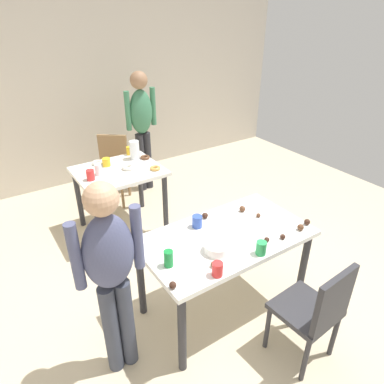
{
  "coord_description": "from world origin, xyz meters",
  "views": [
    {
      "loc": [
        -1.58,
        -1.72,
        2.33
      ],
      "look_at": [
        -0.11,
        0.5,
        0.9
      ],
      "focal_mm": 32.48,
      "sensor_mm": 36.0,
      "label": 1
    }
  ],
  "objects_px": {
    "chair_near_table": "(316,309)",
    "person_adult_far": "(142,122)",
    "dining_table_far": "(119,180)",
    "mixing_bowl": "(217,248)",
    "dining_table_near": "(225,245)",
    "person_girl_near": "(111,269)",
    "chair_far_table": "(112,165)",
    "pitcher_far": "(135,150)",
    "soda_can": "(169,259)"
  },
  "relations": [
    {
      "from": "dining_table_near",
      "to": "mixing_bowl",
      "type": "height_order",
      "value": "mixing_bowl"
    },
    {
      "from": "chair_near_table",
      "to": "chair_far_table",
      "type": "distance_m",
      "value": 3.1
    },
    {
      "from": "chair_near_table",
      "to": "chair_far_table",
      "type": "relative_size",
      "value": 1.0
    },
    {
      "from": "soda_can",
      "to": "pitcher_far",
      "type": "bearing_deg",
      "value": 71.33
    },
    {
      "from": "dining_table_near",
      "to": "pitcher_far",
      "type": "distance_m",
      "value": 1.81
    },
    {
      "from": "person_adult_far",
      "to": "mixing_bowl",
      "type": "height_order",
      "value": "person_adult_far"
    },
    {
      "from": "chair_far_table",
      "to": "mixing_bowl",
      "type": "distance_m",
      "value": 2.48
    },
    {
      "from": "dining_table_far",
      "to": "mixing_bowl",
      "type": "bearing_deg",
      "value": -88.9
    },
    {
      "from": "person_adult_far",
      "to": "pitcher_far",
      "type": "relative_size",
      "value": 7.58
    },
    {
      "from": "person_girl_near",
      "to": "soda_can",
      "type": "bearing_deg",
      "value": -3.6
    },
    {
      "from": "chair_near_table",
      "to": "mixing_bowl",
      "type": "relative_size",
      "value": 4.5
    },
    {
      "from": "chair_near_table",
      "to": "person_girl_near",
      "type": "distance_m",
      "value": 1.41
    },
    {
      "from": "dining_table_near",
      "to": "person_girl_near",
      "type": "xyz_separation_m",
      "value": [
        -0.95,
        -0.04,
        0.24
      ]
    },
    {
      "from": "chair_far_table",
      "to": "pitcher_far",
      "type": "distance_m",
      "value": 0.65
    },
    {
      "from": "dining_table_near",
      "to": "soda_can",
      "type": "height_order",
      "value": "soda_can"
    },
    {
      "from": "dining_table_near",
      "to": "person_adult_far",
      "type": "xyz_separation_m",
      "value": [
        0.46,
        2.38,
        0.33
      ]
    },
    {
      "from": "chair_near_table",
      "to": "person_adult_far",
      "type": "xyz_separation_m",
      "value": [
        0.26,
        3.13,
        0.49
      ]
    },
    {
      "from": "person_girl_near",
      "to": "chair_far_table",
      "type": "bearing_deg",
      "value": 68.6
    },
    {
      "from": "person_adult_far",
      "to": "soda_can",
      "type": "distance_m",
      "value": 2.65
    },
    {
      "from": "dining_table_near",
      "to": "person_girl_near",
      "type": "bearing_deg",
      "value": -177.61
    },
    {
      "from": "chair_far_table",
      "to": "soda_can",
      "type": "relative_size",
      "value": 7.13
    },
    {
      "from": "chair_near_table",
      "to": "chair_far_table",
      "type": "height_order",
      "value": "same"
    },
    {
      "from": "chair_far_table",
      "to": "mixing_bowl",
      "type": "relative_size",
      "value": 4.5
    },
    {
      "from": "person_girl_near",
      "to": "pitcher_far",
      "type": "distance_m",
      "value": 2.11
    },
    {
      "from": "soda_can",
      "to": "chair_far_table",
      "type": "bearing_deg",
      "value": 77.45
    },
    {
      "from": "dining_table_near",
      "to": "person_girl_near",
      "type": "relative_size",
      "value": 0.9
    },
    {
      "from": "dining_table_near",
      "to": "chair_far_table",
      "type": "xyz_separation_m",
      "value": [
        -0.02,
        2.34,
        -0.16
      ]
    },
    {
      "from": "person_girl_near",
      "to": "mixing_bowl",
      "type": "bearing_deg",
      "value": -6.16
    },
    {
      "from": "dining_table_far",
      "to": "person_adult_far",
      "type": "height_order",
      "value": "person_adult_far"
    },
    {
      "from": "mixing_bowl",
      "to": "soda_can",
      "type": "relative_size",
      "value": 1.58
    },
    {
      "from": "dining_table_near",
      "to": "mixing_bowl",
      "type": "distance_m",
      "value": 0.25
    },
    {
      "from": "mixing_bowl",
      "to": "pitcher_far",
      "type": "relative_size",
      "value": 0.9
    },
    {
      "from": "pitcher_far",
      "to": "person_girl_near",
      "type": "bearing_deg",
      "value": -119.16
    },
    {
      "from": "dining_table_near",
      "to": "mixing_bowl",
      "type": "xyz_separation_m",
      "value": [
        -0.18,
        -0.12,
        0.13
      ]
    },
    {
      "from": "dining_table_far",
      "to": "mixing_bowl",
      "type": "distance_m",
      "value": 1.75
    },
    {
      "from": "chair_near_table",
      "to": "mixing_bowl",
      "type": "bearing_deg",
      "value": 121.35
    },
    {
      "from": "chair_far_table",
      "to": "pitcher_far",
      "type": "xyz_separation_m",
      "value": [
        0.1,
        -0.54,
        0.36
      ]
    },
    {
      "from": "chair_near_table",
      "to": "soda_can",
      "type": "bearing_deg",
      "value": 137.64
    },
    {
      "from": "chair_near_table",
      "to": "pitcher_far",
      "type": "relative_size",
      "value": 4.05
    },
    {
      "from": "pitcher_far",
      "to": "chair_near_table",
      "type": "bearing_deg",
      "value": -87.17
    },
    {
      "from": "person_adult_far",
      "to": "dining_table_far",
      "type": "bearing_deg",
      "value": -131.7
    },
    {
      "from": "person_adult_far",
      "to": "pitcher_far",
      "type": "height_order",
      "value": "person_adult_far"
    },
    {
      "from": "dining_table_near",
      "to": "dining_table_far",
      "type": "height_order",
      "value": "same"
    },
    {
      "from": "chair_far_table",
      "to": "soda_can",
      "type": "bearing_deg",
      "value": -102.55
    },
    {
      "from": "chair_far_table",
      "to": "mixing_bowl",
      "type": "height_order",
      "value": "chair_far_table"
    },
    {
      "from": "person_adult_far",
      "to": "soda_can",
      "type": "relative_size",
      "value": 13.33
    },
    {
      "from": "person_adult_far",
      "to": "chair_near_table",
      "type": "bearing_deg",
      "value": -94.75
    },
    {
      "from": "dining_table_far",
      "to": "soda_can",
      "type": "bearing_deg",
      "value": -101.38
    },
    {
      "from": "dining_table_far",
      "to": "chair_far_table",
      "type": "xyz_separation_m",
      "value": [
        0.2,
        0.72,
        -0.13
      ]
    },
    {
      "from": "dining_table_far",
      "to": "soda_can",
      "type": "distance_m",
      "value": 1.72
    }
  ]
}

